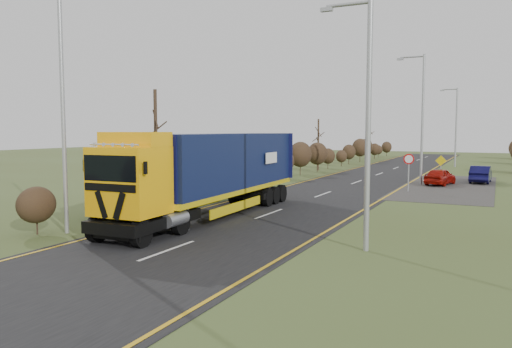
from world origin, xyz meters
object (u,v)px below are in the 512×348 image
object	(u,v)px
car_blue_sedan	(481,174)
streetlight_near	(366,115)
lorry	(213,169)
car_red_hatchback	(440,177)
speed_sign	(409,165)

from	to	relation	value
car_blue_sedan	streetlight_near	bearing A→B (deg)	86.19
lorry	car_red_hatchback	distance (m)	20.24
streetlight_near	lorry	bearing A→B (deg)	156.37
streetlight_near	speed_sign	size ratio (longest dim) A/B	3.32
car_red_hatchback	car_blue_sedan	size ratio (longest dim) A/B	0.92
streetlight_near	speed_sign	xyz separation A→B (m)	(-1.26, 16.92, -2.72)
lorry	streetlight_near	xyz separation A→B (m)	(7.74, -3.39, 2.23)
car_red_hatchback	streetlight_near	size ratio (longest dim) A/B	0.44
lorry	speed_sign	world-z (taller)	lorry
car_blue_sedan	lorry	bearing A→B (deg)	66.48
lorry	car_blue_sedan	world-z (taller)	lorry
streetlight_near	car_blue_sedan	bearing A→B (deg)	83.72
lorry	car_blue_sedan	bearing A→B (deg)	61.85
speed_sign	car_blue_sedan	bearing A→B (deg)	63.32
speed_sign	streetlight_near	bearing A→B (deg)	-85.73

